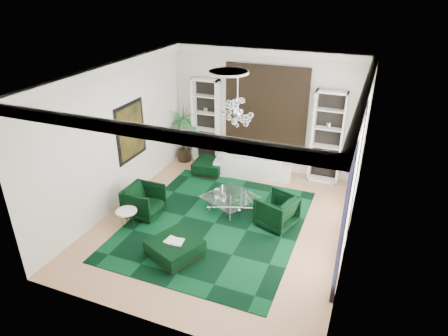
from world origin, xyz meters
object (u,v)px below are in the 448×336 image
at_px(armchair_right, 277,211).
at_px(ottoman_front, 175,249).
at_px(ottoman_side, 209,167).
at_px(side_table, 127,220).
at_px(armchair_left, 144,201).
at_px(palm, 183,127).
at_px(sofa, 253,164).
at_px(coffee_table, 230,204).

distance_m(armchair_right, ottoman_front, 2.72).
distance_m(ottoman_side, side_table, 3.67).
distance_m(armchair_left, side_table, 0.72).
relative_size(armchair_left, palm, 0.37).
bearing_deg(armchair_left, ottoman_side, -10.56).
bearing_deg(palm, ottoman_side, -24.65).
bearing_deg(palm, armchair_right, -33.82).
height_order(ottoman_side, ottoman_front, same).
distance_m(sofa, ottoman_front, 4.58).
xyz_separation_m(sofa, ottoman_side, (-1.34, -0.42, -0.15)).
bearing_deg(sofa, ottoman_side, 7.56).
height_order(sofa, armchair_right, armchair_right).
xyz_separation_m(armchair_left, coffee_table, (2.02, 1.03, -0.20)).
height_order(sofa, side_table, sofa).
distance_m(coffee_table, ottoman_front, 2.30).
distance_m(ottoman_side, palm, 1.61).
xyz_separation_m(sofa, side_table, (-1.96, -4.03, -0.10)).
relative_size(ottoman_front, palm, 0.42).
relative_size(ottoman_side, ottoman_front, 0.90).
distance_m(coffee_table, palm, 3.68).
relative_size(sofa, armchair_left, 2.68).
bearing_deg(armchair_right, coffee_table, -79.65).
bearing_deg(sofa, armchair_right, 109.64).
bearing_deg(ottoman_front, armchair_right, 49.20).
distance_m(sofa, ottoman_side, 1.41).
bearing_deg(palm, coffee_table, -42.88).
distance_m(ottoman_front, palm, 5.23).
bearing_deg(coffee_table, sofa, 92.68).
height_order(armchair_left, ottoman_side, armchair_left).
height_order(sofa, coffee_table, sofa).
height_order(ottoman_side, palm, palm).
relative_size(sofa, side_table, 4.60).
height_order(armchair_right, ottoman_front, armchair_right).
bearing_deg(ottoman_front, armchair_left, 141.66).
distance_m(ottoman_side, ottoman_front, 4.26).
xyz_separation_m(sofa, coffee_table, (0.11, -2.30, -0.14)).
xyz_separation_m(sofa, armchair_right, (1.42, -2.51, 0.06)).
bearing_deg(ottoman_side, ottoman_front, -76.61).
relative_size(armchair_right, ottoman_side, 0.99).
bearing_deg(armchair_left, coffee_table, -62.45).
bearing_deg(ottoman_side, palm, 155.35).
bearing_deg(palm, sofa, -2.52).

